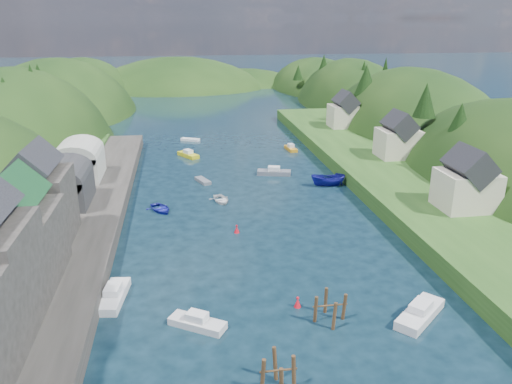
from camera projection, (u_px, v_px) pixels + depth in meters
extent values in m
plane|color=black|center=(237.00, 173.00, 89.29)|extent=(600.00, 600.00, 0.00)
ellipsoid|color=black|center=(21.00, 189.00, 109.15)|extent=(44.00, 75.56, 52.00)
ellipsoid|color=black|center=(62.00, 141.00, 149.06)|extent=(44.00, 75.56, 48.19)
ellipsoid|color=black|center=(85.00, 111.00, 187.72)|extent=(44.00, 75.56, 39.00)
ellipsoid|color=black|center=(408.00, 168.00, 121.85)|extent=(36.00, 75.56, 48.00)
ellipsoid|color=black|center=(351.00, 129.00, 161.77)|extent=(36.00, 75.56, 44.49)
ellipsoid|color=black|center=(317.00, 104.00, 200.47)|extent=(36.00, 75.56, 36.00)
ellipsoid|color=black|center=(179.00, 112.00, 203.12)|extent=(80.00, 60.00, 44.00)
ellipsoid|color=black|center=(244.00, 111.00, 217.14)|extent=(70.00, 56.00, 36.00)
cone|color=black|center=(5.00, 95.00, 91.84)|extent=(4.73, 4.73, 6.34)
cone|color=black|center=(32.00, 83.00, 103.02)|extent=(4.34, 4.34, 7.85)
cone|color=black|center=(48.00, 103.00, 109.91)|extent=(5.28, 5.28, 5.49)
cone|color=black|center=(39.00, 79.00, 118.83)|extent=(4.77, 4.77, 7.02)
cone|color=black|center=(76.00, 90.00, 131.15)|extent=(4.07, 4.07, 4.75)
cone|color=black|center=(71.00, 75.00, 144.52)|extent=(4.56, 4.56, 9.69)
cone|color=black|center=(69.00, 83.00, 148.99)|extent=(4.75, 4.75, 5.38)
cone|color=black|center=(83.00, 74.00, 163.50)|extent=(4.27, 4.27, 6.94)
cone|color=black|center=(460.00, 125.00, 79.58)|extent=(5.29, 5.29, 7.06)
cone|color=black|center=(426.00, 100.00, 88.41)|extent=(4.07, 4.07, 6.02)
cone|color=black|center=(433.00, 111.00, 102.55)|extent=(3.40, 3.40, 5.68)
cone|color=black|center=(403.00, 87.00, 116.59)|extent=(4.94, 4.94, 8.17)
cone|color=black|center=(366.00, 80.00, 117.01)|extent=(5.25, 5.25, 7.10)
cone|color=black|center=(385.00, 73.00, 130.83)|extent=(3.36, 3.36, 8.32)
cone|color=black|center=(364.00, 75.00, 142.15)|extent=(4.57, 4.57, 7.79)
cone|color=black|center=(344.00, 75.00, 156.41)|extent=(3.59, 3.59, 6.70)
cone|color=black|center=(324.00, 65.00, 162.22)|extent=(4.14, 4.14, 6.66)
cone|color=black|center=(298.00, 73.00, 174.57)|extent=(3.83, 3.83, 5.21)
cube|color=#2D2B28|center=(61.00, 249.00, 57.52)|extent=(12.00, 110.00, 2.00)
cube|color=#2D2B28|center=(16.00, 245.00, 48.28)|extent=(8.00, 9.00, 7.00)
cube|color=#1E592D|center=(9.00, 201.00, 46.81)|extent=(5.88, 9.36, 5.88)
cube|color=#2D2B28|center=(39.00, 207.00, 56.51)|extent=(7.00, 8.00, 8.00)
cube|color=black|center=(33.00, 166.00, 54.92)|extent=(5.15, 8.32, 5.15)
cube|color=#2D2D30|center=(63.00, 190.00, 68.37)|extent=(7.00, 9.00, 4.00)
cylinder|color=#2D2D30|center=(61.00, 176.00, 67.71)|extent=(7.00, 9.00, 7.00)
cube|color=#B2B2A8|center=(79.00, 166.00, 79.57)|extent=(7.00, 9.00, 4.00)
cylinder|color=#B2B2A8|center=(78.00, 153.00, 78.91)|extent=(7.00, 9.00, 7.00)
cube|color=#234719|center=(393.00, 177.00, 83.15)|extent=(16.00, 120.00, 2.40)
cube|color=beige|center=(466.00, 190.00, 65.42)|extent=(7.00, 6.00, 5.00)
cube|color=black|center=(470.00, 166.00, 64.32)|extent=(5.15, 6.24, 5.15)
cube|color=beige|center=(398.00, 143.00, 89.97)|extent=(7.00, 6.00, 5.00)
cube|color=black|center=(400.00, 125.00, 88.87)|extent=(5.15, 6.24, 5.15)
cube|color=beige|center=(345.00, 116.00, 115.02)|extent=(7.00, 6.00, 5.00)
cube|color=black|center=(346.00, 101.00, 113.92)|extent=(5.15, 6.24, 5.15)
cylinder|color=#382314|center=(294.00, 375.00, 37.03)|extent=(0.32, 0.32, 3.49)
cylinder|color=#382314|center=(275.00, 367.00, 37.96)|extent=(0.32, 0.32, 3.49)
cylinder|color=#382314|center=(263.00, 379.00, 36.69)|extent=(0.32, 0.32, 3.49)
cylinder|color=#382314|center=(278.00, 370.00, 36.67)|extent=(2.82, 0.16, 0.16)
cylinder|color=#382314|center=(344.00, 310.00, 45.62)|extent=(0.32, 0.32, 3.24)
cylinder|color=#382314|center=(326.00, 303.00, 46.68)|extent=(0.32, 0.32, 3.24)
cylinder|color=#382314|center=(315.00, 312.00, 45.23)|extent=(0.32, 0.32, 3.24)
cylinder|color=#382314|center=(334.00, 319.00, 44.17)|extent=(0.32, 0.32, 3.24)
cylinder|color=#382314|center=(330.00, 305.00, 45.24)|extent=(3.23, 0.16, 0.16)
cone|color=red|center=(298.00, 303.00, 47.78)|extent=(0.70, 0.70, 0.90)
sphere|color=red|center=(298.00, 298.00, 47.61)|extent=(0.30, 0.30, 0.30)
cone|color=red|center=(237.00, 229.00, 64.36)|extent=(0.70, 0.70, 0.90)
sphere|color=red|center=(237.00, 226.00, 64.20)|extent=(0.30, 0.30, 0.30)
imported|color=silver|center=(221.00, 200.00, 75.35)|extent=(3.87, 4.81, 0.89)
cube|color=#C08116|center=(291.00, 149.00, 104.81)|extent=(2.01, 4.74, 0.64)
cube|color=silver|center=(291.00, 145.00, 104.58)|extent=(1.23, 1.72, 0.70)
cube|color=slate|center=(274.00, 173.00, 88.26)|extent=(6.18, 3.34, 0.82)
cube|color=silver|center=(274.00, 168.00, 88.00)|extent=(2.33, 1.83, 0.70)
cube|color=silver|center=(420.00, 314.00, 46.00)|extent=(6.36, 5.97, 0.92)
cube|color=silver|center=(421.00, 306.00, 45.72)|extent=(2.73, 2.66, 0.70)
cube|color=silver|center=(114.00, 296.00, 48.96)|extent=(2.84, 6.39, 0.86)
cube|color=silver|center=(113.00, 289.00, 48.69)|extent=(1.70, 2.33, 0.70)
cube|color=white|center=(190.00, 140.00, 112.69)|extent=(4.42, 3.07, 0.59)
cube|color=silver|center=(197.00, 324.00, 44.73)|extent=(5.34, 4.23, 0.73)
cube|color=silver|center=(197.00, 316.00, 44.48)|extent=(2.19, 1.99, 0.70)
imported|color=navy|center=(328.00, 181.00, 82.04)|extent=(5.82, 2.20, 2.25)
cube|color=gold|center=(188.00, 155.00, 99.75)|extent=(4.38, 5.56, 0.76)
cube|color=silver|center=(188.00, 151.00, 99.50)|extent=(2.07, 2.28, 0.70)
imported|color=navy|center=(161.00, 209.00, 71.72)|extent=(5.01, 5.59, 0.95)
cube|color=slate|center=(203.00, 181.00, 84.27)|extent=(2.73, 4.22, 0.56)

